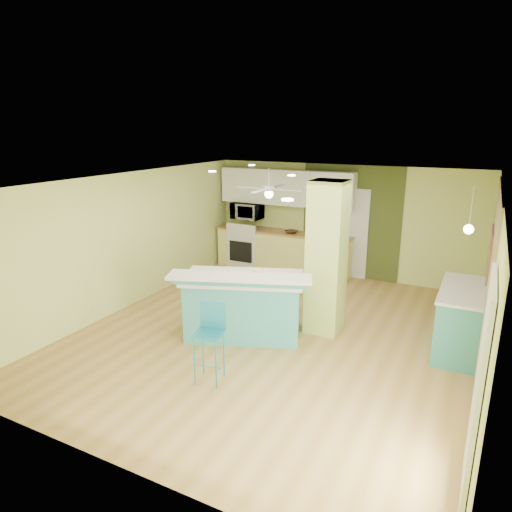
{
  "coord_description": "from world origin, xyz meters",
  "views": [
    {
      "loc": [
        2.84,
        -6.28,
        3.29
      ],
      "look_at": [
        -0.57,
        0.4,
        1.16
      ],
      "focal_mm": 32.0,
      "sensor_mm": 36.0,
      "label": 1
    }
  ],
  "objects_px": {
    "side_counter": "(460,320)",
    "bar_stool": "(211,329)",
    "canister": "(258,275)",
    "peninsula": "(243,304)",
    "fruit_bowl": "(291,232)"
  },
  "relations": [
    {
      "from": "bar_stool",
      "to": "canister",
      "type": "relative_size",
      "value": 5.72
    },
    {
      "from": "bar_stool",
      "to": "side_counter",
      "type": "xyz_separation_m",
      "value": [
        2.9,
        2.4,
        -0.23
      ]
    },
    {
      "from": "side_counter",
      "to": "canister",
      "type": "xyz_separation_m",
      "value": [
        -2.86,
        -1.08,
        0.6
      ]
    },
    {
      "from": "bar_stool",
      "to": "canister",
      "type": "distance_m",
      "value": 1.37
    },
    {
      "from": "peninsula",
      "to": "side_counter",
      "type": "relative_size",
      "value": 1.49
    },
    {
      "from": "peninsula",
      "to": "side_counter",
      "type": "distance_m",
      "value": 3.32
    },
    {
      "from": "canister",
      "to": "fruit_bowl",
      "type": "bearing_deg",
      "value": 104.48
    },
    {
      "from": "bar_stool",
      "to": "fruit_bowl",
      "type": "xyz_separation_m",
      "value": [
        -0.86,
        4.77,
        0.25
      ]
    },
    {
      "from": "peninsula",
      "to": "bar_stool",
      "type": "height_order",
      "value": "peninsula"
    },
    {
      "from": "peninsula",
      "to": "side_counter",
      "type": "height_order",
      "value": "peninsula"
    },
    {
      "from": "side_counter",
      "to": "canister",
      "type": "relative_size",
      "value": 8.14
    },
    {
      "from": "bar_stool",
      "to": "side_counter",
      "type": "height_order",
      "value": "bar_stool"
    },
    {
      "from": "fruit_bowl",
      "to": "canister",
      "type": "height_order",
      "value": "canister"
    },
    {
      "from": "side_counter",
      "to": "bar_stool",
      "type": "bearing_deg",
      "value": -140.38
    },
    {
      "from": "peninsula",
      "to": "canister",
      "type": "relative_size",
      "value": 12.15
    }
  ]
}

